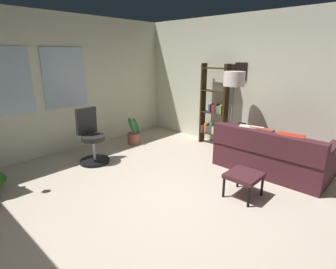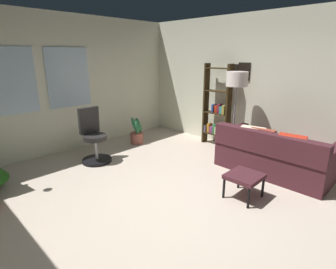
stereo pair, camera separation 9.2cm
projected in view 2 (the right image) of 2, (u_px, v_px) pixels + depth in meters
ground_plane at (175, 207)px, 3.67m from camera, size 5.47×6.33×0.10m
wall_back_with_windows at (61, 85)px, 5.39m from camera, size 5.47×0.12×2.79m
wall_right_with_frames at (273, 86)px, 5.15m from camera, size 0.12×6.33×2.79m
couch at (283, 155)px, 4.63m from camera, size 1.67×1.86×0.82m
footstool at (244, 178)px, 3.75m from camera, size 0.48×0.45×0.36m
office_chair at (94, 141)px, 5.03m from camera, size 0.56×0.56×1.05m
bookshelf at (217, 111)px, 5.88m from camera, size 0.18×0.64×1.82m
floor_lamp at (237, 84)px, 5.11m from camera, size 0.41×0.41×1.68m
potted_plant at (137, 134)px, 6.11m from camera, size 0.31×0.30×0.66m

